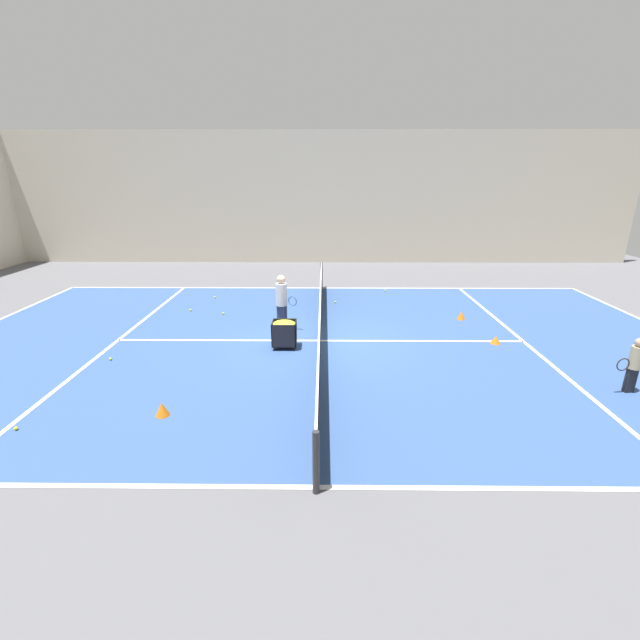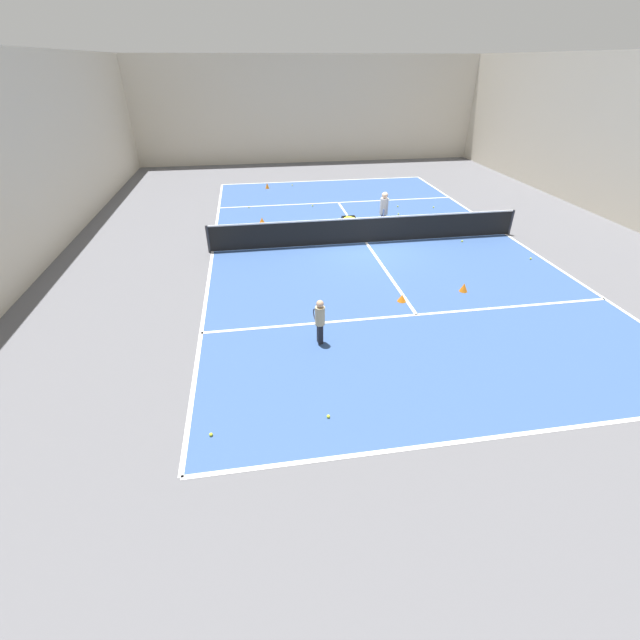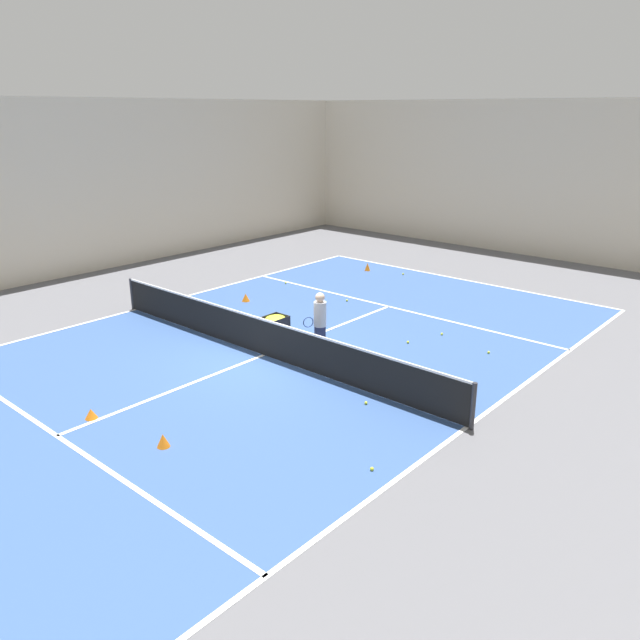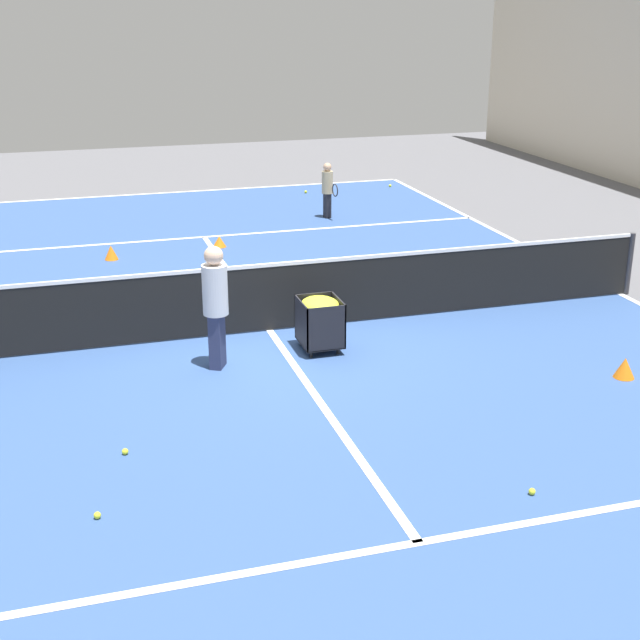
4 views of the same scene
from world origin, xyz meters
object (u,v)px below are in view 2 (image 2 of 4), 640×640
at_px(ball_cart, 349,223).
at_px(training_cone_1, 464,287).
at_px(training_cone_0, 402,298).
at_px(player_near_baseline, 320,319).
at_px(tennis_net, 367,230).
at_px(coach_at_net, 384,209).

xyz_separation_m(ball_cart, training_cone_1, (2.40, -5.39, -0.39)).
bearing_deg(training_cone_0, training_cone_1, 8.39).
bearing_deg(player_near_baseline, training_cone_0, -63.97).
distance_m(ball_cart, training_cone_0, 5.72).
relative_size(tennis_net, coach_at_net, 7.39).
relative_size(player_near_baseline, coach_at_net, 0.74).
height_order(tennis_net, ball_cart, tennis_net).
height_order(tennis_net, training_cone_1, tennis_net).
bearing_deg(player_near_baseline, ball_cart, -24.35).
bearing_deg(training_cone_0, coach_at_net, 79.26).
distance_m(tennis_net, training_cone_1, 4.87).
xyz_separation_m(coach_at_net, ball_cart, (-1.45, -0.19, -0.41)).
xyz_separation_m(coach_at_net, training_cone_1, (0.95, -5.58, -0.80)).
xyz_separation_m(ball_cart, training_cone_0, (0.33, -5.70, -0.41)).
bearing_deg(training_cone_1, ball_cart, 114.00).
bearing_deg(ball_cart, training_cone_0, -86.69).
xyz_separation_m(player_near_baseline, ball_cart, (2.40, 7.43, -0.16)).
bearing_deg(player_near_baseline, coach_at_net, -33.23).
relative_size(tennis_net, training_cone_0, 45.92).
height_order(training_cone_0, training_cone_1, training_cone_1).
height_order(ball_cart, training_cone_0, ball_cart).
distance_m(player_near_baseline, training_cone_1, 5.24).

